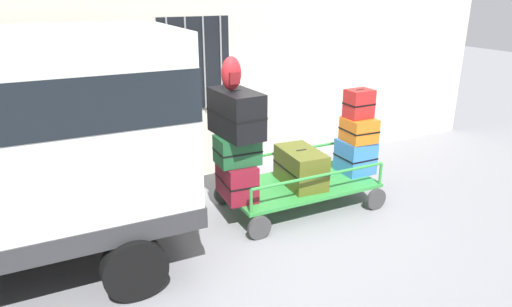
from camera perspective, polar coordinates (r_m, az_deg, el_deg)
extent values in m
plane|color=gray|center=(6.57, 2.61, -9.21)|extent=(40.00, 40.00, 0.00)
cube|color=beige|center=(7.99, -5.89, 14.82)|extent=(12.00, 0.30, 5.00)
cube|color=black|center=(7.79, -7.54, 10.91)|extent=(1.20, 0.04, 1.50)
cylinder|color=gray|center=(7.62, -10.69, 10.55)|extent=(0.03, 0.03, 1.50)
cylinder|color=gray|center=(7.70, -8.51, 10.77)|extent=(0.03, 0.03, 1.50)
cylinder|color=gray|center=(7.80, -6.38, 10.98)|extent=(0.03, 0.03, 1.50)
cylinder|color=gray|center=(7.91, -4.31, 11.16)|extent=(0.03, 0.03, 1.50)
cylinder|color=black|center=(5.25, -14.75, -13.57)|extent=(0.70, 0.22, 0.70)
cube|color=#2D8438|center=(7.06, 5.40, -3.87)|extent=(2.25, 1.17, 0.05)
cylinder|color=#383838|center=(7.24, 14.60, -5.48)|extent=(0.33, 0.06, 0.33)
cylinder|color=#383838|center=(8.11, 9.09, -2.29)|extent=(0.33, 0.06, 0.33)
cylinder|color=#383838|center=(6.23, 0.42, -9.14)|extent=(0.33, 0.06, 0.33)
cylinder|color=#383838|center=(7.21, -3.93, -4.95)|extent=(0.33, 0.06, 0.33)
cylinder|color=#2D8438|center=(7.19, 15.12, -2.39)|extent=(0.04, 0.04, 0.33)
cylinder|color=#2D8438|center=(7.98, 10.03, 0.22)|extent=(0.04, 0.04, 0.33)
cylinder|color=#2D8438|center=(6.07, -0.62, -5.93)|extent=(0.04, 0.04, 0.33)
cylinder|color=#2D8438|center=(6.98, -4.53, -2.43)|extent=(0.04, 0.04, 0.33)
cylinder|color=#2D8438|center=(6.50, 8.01, -2.72)|extent=(2.17, 0.04, 0.04)
cylinder|color=#2D8438|center=(7.36, 3.27, 0.18)|extent=(2.17, 0.04, 0.04)
cube|color=maroon|center=(6.49, -2.41, -3.24)|extent=(0.46, 0.72, 0.52)
cube|color=black|center=(6.49, -2.41, -3.24)|extent=(0.47, 0.73, 0.02)
cube|color=black|center=(6.40, -2.44, -1.16)|extent=(0.15, 0.04, 0.02)
cube|color=#194C28|center=(6.30, -2.32, 0.46)|extent=(0.58, 0.45, 0.39)
cube|color=black|center=(6.30, -2.32, 0.46)|extent=(0.59, 0.46, 0.02)
cube|color=black|center=(6.24, -2.35, 2.09)|extent=(0.16, 0.04, 0.02)
cube|color=black|center=(6.17, -2.49, 4.97)|extent=(0.51, 0.90, 0.61)
cube|color=black|center=(6.17, -2.49, 4.97)|extent=(0.52, 0.91, 0.02)
cube|color=black|center=(6.10, -2.53, 7.70)|extent=(0.16, 0.04, 0.02)
cube|color=#4C5119|center=(6.93, 5.53, -1.69)|extent=(0.55, 0.90, 0.54)
cube|color=black|center=(6.93, 5.53, -1.69)|extent=(0.56, 0.91, 0.02)
cube|color=black|center=(6.84, 5.60, 0.36)|extent=(0.16, 0.04, 0.02)
cube|color=#3372C6|center=(7.53, 12.16, -0.32)|extent=(0.49, 0.52, 0.53)
cube|color=black|center=(7.53, 12.16, -0.32)|extent=(0.50, 0.53, 0.02)
cube|color=black|center=(7.45, 12.31, 1.54)|extent=(0.16, 0.03, 0.02)
cube|color=orange|center=(7.37, 12.60, 2.89)|extent=(0.46, 0.49, 0.36)
cube|color=black|center=(7.37, 12.60, 2.89)|extent=(0.47, 0.50, 0.02)
cube|color=black|center=(7.32, 12.70, 4.21)|extent=(0.15, 0.04, 0.02)
cube|color=#B21E1E|center=(7.30, 12.60, 6.03)|extent=(0.40, 0.32, 0.43)
cube|color=black|center=(7.30, 12.60, 6.03)|extent=(0.41, 0.33, 0.02)
cube|color=black|center=(7.25, 12.72, 7.65)|extent=(0.14, 0.03, 0.02)
ellipsoid|color=maroon|center=(6.05, -3.07, 9.84)|extent=(0.27, 0.19, 0.44)
cube|color=maroon|center=(5.98, -2.70, 9.29)|extent=(0.14, 0.06, 0.15)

